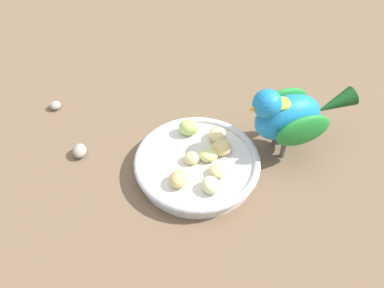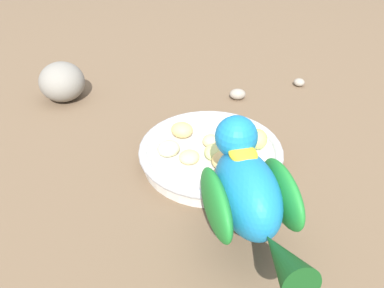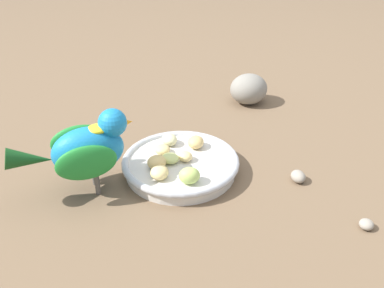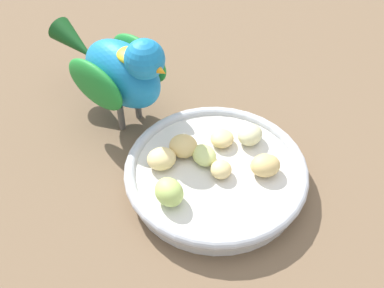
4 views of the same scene
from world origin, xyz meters
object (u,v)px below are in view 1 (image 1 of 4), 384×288
Objects in this scene: apple_piece_7 at (222,147)px; pebble_1 at (55,105)px; apple_piece_2 at (218,171)px; apple_piece_6 at (209,156)px; apple_piece_1 at (192,158)px; apple_piece_4 at (189,127)px; feeding_bowl at (197,164)px; apple_piece_3 at (211,185)px; apple_piece_0 at (179,179)px; apple_piece_5 at (217,135)px; parrot at (290,115)px; pebble_0 at (80,151)px.

apple_piece_7 reaches higher than pebble_1.
apple_piece_6 is (0.03, 0.03, 0.00)m from apple_piece_2.
apple_piece_1 is at bearing 133.11° from apple_piece_7.
apple_piece_2 is at bearing -133.10° from apple_piece_4.
feeding_bowl is 6.44× the size of apple_piece_3.
apple_piece_0 is at bearing 168.00° from feeding_bowl.
apple_piece_5 is at bearing -19.69° from apple_piece_1.
apple_piece_7 is at bearing -46.89° from apple_piece_1.
pebble_1 is (-0.05, 0.46, -0.08)m from parrot.
apple_piece_5 is at bearing 12.73° from apple_piece_3.
apple_piece_7 is at bearing -26.34° from apple_piece_0.
apple_piece_1 reaches higher than apple_piece_2.
apple_piece_3 is 1.08× the size of pebble_0.
parrot is (0.04, -0.17, 0.05)m from apple_piece_4.
parrot reaches higher than feeding_bowl.
apple_piece_2 is 0.05m from apple_piece_7.
pebble_1 is at bearing 73.80° from apple_piece_3.
pebble_1 is (0.11, 0.32, -0.03)m from apple_piece_0.
pebble_1 is at bearing 79.15° from apple_piece_1.
apple_piece_7 is 0.26m from pebble_0.
apple_piece_1 is 0.78× the size of apple_piece_6.
feeding_bowl is 9.63× the size of pebble_1.
parrot reaches higher than apple_piece_0.
apple_piece_1 is 0.83× the size of pebble_0.
pebble_0 is (0.01, 0.26, -0.03)m from apple_piece_3.
apple_piece_3 is (0.01, -0.05, -0.00)m from apple_piece_0.
pebble_0 is at bearing 100.14° from feeding_bowl.
apple_piece_7 is at bearing -33.37° from apple_piece_6.
pebble_1 is at bearing 86.45° from apple_piece_7.
apple_piece_3 is (-0.04, 0.00, 0.00)m from apple_piece_2.
apple_piece_0 reaches higher than apple_piece_6.
apple_piece_2 is 0.04m from apple_piece_6.
apple_piece_5 is 0.19× the size of parrot.
apple_piece_3 is at bearing -140.56° from feeding_bowl.
apple_piece_0 is (-0.06, 0.01, 0.02)m from feeding_bowl.
apple_piece_4 is (0.12, 0.03, 0.00)m from apple_piece_0.
pebble_0 reaches higher than pebble_1.
apple_piece_5 is 0.13m from parrot.
parrot is (0.09, -0.11, 0.05)m from apple_piece_6.
apple_piece_2 is 0.96× the size of pebble_0.
apple_piece_7 is at bearing -43.47° from feeding_bowl.
apple_piece_7 is (-0.03, -0.07, -0.00)m from apple_piece_4.
pebble_1 is at bearing 70.31° from apple_piece_0.
pebble_0 is at bearing -129.77° from pebble_1.
apple_piece_2 is 0.87× the size of apple_piece_5.
feeding_bowl is 0.06m from apple_piece_0.
apple_piece_4 reaches higher than feeding_bowl.
apple_piece_0 is at bearing 167.01° from apple_piece_5.
apple_piece_3 is 0.26m from pebble_0.
apple_piece_0 and apple_piece_3 have the same top height.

